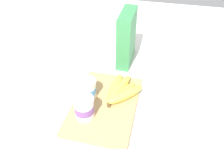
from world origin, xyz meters
name	(u,v)px	position (x,y,z in m)	size (l,w,h in m)	color
ground_plane	(105,107)	(0.00, 0.00, 0.00)	(2.40, 2.40, 0.00)	silver
cutting_board	(105,105)	(0.00, 0.00, 0.01)	(0.36, 0.24, 0.02)	tan
cereal_box	(127,38)	(0.34, -0.02, 0.13)	(0.20, 0.06, 0.25)	#38844C
yogurt_cup_front	(84,108)	(-0.08, 0.05, 0.06)	(0.07, 0.07, 0.09)	white
yogurt_cup_back	(87,89)	(0.02, 0.08, 0.06)	(0.07, 0.07, 0.08)	white
banana_bunch	(121,91)	(0.06, -0.05, 0.04)	(0.20, 0.14, 0.04)	yellow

